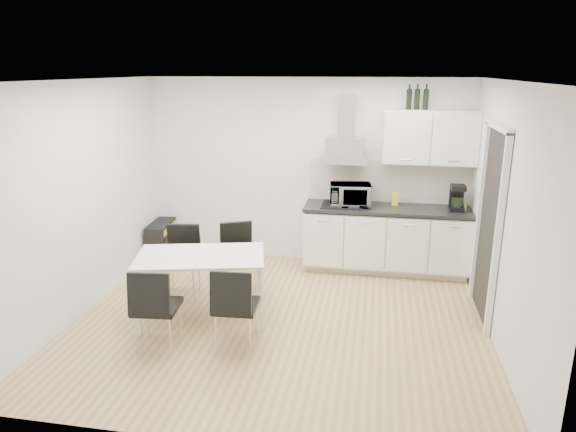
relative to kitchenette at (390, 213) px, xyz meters
name	(u,v)px	position (x,y,z in m)	size (l,w,h in m)	color
ground	(280,321)	(-1.19, -1.73, -0.83)	(4.50, 4.50, 0.00)	tan
wall_back	(306,172)	(-1.19, 0.27, 0.47)	(4.50, 0.10, 2.60)	silver
wall_front	(223,285)	(-1.19, -3.73, 0.47)	(4.50, 0.10, 2.60)	silver
wall_left	(82,199)	(-3.44, -1.73, 0.47)	(0.10, 4.00, 2.60)	silver
wall_right	(506,219)	(1.06, -1.73, 0.47)	(0.10, 4.00, 2.60)	silver
ceiling	(279,80)	(-1.19, -1.73, 1.77)	(4.50, 4.50, 0.00)	white
doorway	(488,227)	(1.02, -1.18, 0.22)	(0.08, 1.04, 2.10)	white
kitchenette	(390,213)	(0.00, 0.00, 0.00)	(2.22, 0.64, 2.52)	beige
dining_table	(201,262)	(-2.06, -1.81, -0.16)	(1.52, 1.08, 0.75)	white
chair_far_left	(182,263)	(-2.48, -1.32, -0.39)	(0.44, 0.50, 0.88)	black
chair_far_right	(239,260)	(-1.82, -1.10, -0.39)	(0.44, 0.50, 0.88)	black
chair_near_left	(157,308)	(-2.27, -2.50, -0.39)	(0.44, 0.50, 0.88)	black
chair_near_right	(236,307)	(-1.51, -2.34, -0.39)	(0.44, 0.50, 0.88)	black
guitar_amp	(162,240)	(-3.28, -0.08, -0.56)	(0.34, 0.67, 0.54)	black
floor_speaker	(237,246)	(-2.21, 0.17, -0.68)	(0.19, 0.17, 0.31)	black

